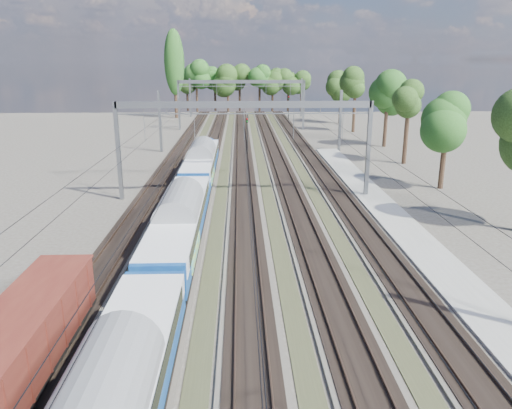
{
  "coord_description": "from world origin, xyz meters",
  "views": [
    {
      "loc": [
        -0.44,
        -15.38,
        12.57
      ],
      "look_at": [
        0.68,
        18.17,
        2.8
      ],
      "focal_mm": 35.0,
      "sensor_mm": 36.0,
      "label": 1
    }
  ],
  "objects_px": {
    "emu_train": "(179,217)",
    "worker": "(248,117)",
    "signal_near": "(247,132)",
    "freight_boxcar": "(17,349)",
    "signal_far": "(289,106)"
  },
  "relations": [
    {
      "from": "emu_train",
      "to": "worker",
      "type": "distance_m",
      "value": 75.17
    },
    {
      "from": "emu_train",
      "to": "freight_boxcar",
      "type": "distance_m",
      "value": 15.55
    },
    {
      "from": "worker",
      "to": "signal_near",
      "type": "bearing_deg",
      "value": 157.55
    },
    {
      "from": "freight_boxcar",
      "to": "signal_far",
      "type": "xyz_separation_m",
      "value": [
        18.92,
        88.75,
        1.36
      ]
    },
    {
      "from": "signal_near",
      "to": "signal_far",
      "type": "xyz_separation_m",
      "value": [
        9.31,
        38.33,
        0.1
      ]
    },
    {
      "from": "signal_near",
      "to": "worker",
      "type": "bearing_deg",
      "value": 109.49
    },
    {
      "from": "freight_boxcar",
      "to": "worker",
      "type": "distance_m",
      "value": 90.4
    },
    {
      "from": "emu_train",
      "to": "freight_boxcar",
      "type": "height_order",
      "value": "emu_train"
    },
    {
      "from": "freight_boxcar",
      "to": "worker",
      "type": "relative_size",
      "value": 7.64
    },
    {
      "from": "worker",
      "to": "signal_near",
      "type": "height_order",
      "value": "signal_near"
    },
    {
      "from": "emu_train",
      "to": "freight_boxcar",
      "type": "bearing_deg",
      "value": -106.84
    },
    {
      "from": "freight_boxcar",
      "to": "emu_train",
      "type": "bearing_deg",
      "value": 73.16
    },
    {
      "from": "emu_train",
      "to": "signal_near",
      "type": "bearing_deg",
      "value": 81.82
    },
    {
      "from": "emu_train",
      "to": "signal_far",
      "type": "height_order",
      "value": "signal_far"
    },
    {
      "from": "freight_boxcar",
      "to": "signal_near",
      "type": "relative_size",
      "value": 2.45
    }
  ]
}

